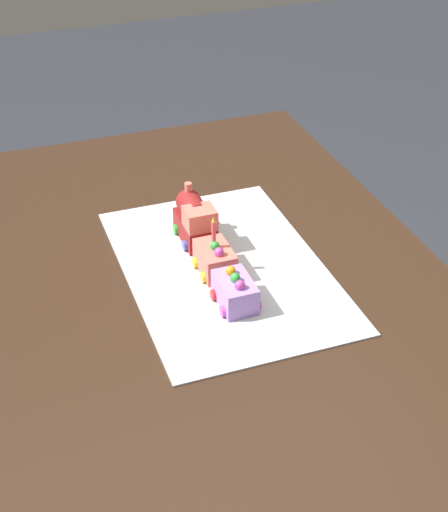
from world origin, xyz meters
TOP-DOWN VIEW (x-y plane):
  - ground_plane at (0.00, 0.00)m, footprint 8.00×8.00m
  - dining_table at (0.00, 0.00)m, footprint 1.40×1.00m
  - cake_board at (0.01, 0.06)m, footprint 0.60×0.40m
  - cake_locomotive at (-0.12, 0.03)m, footprint 0.14×0.08m
  - cake_car_tanker_coral at (0.01, 0.03)m, footprint 0.10×0.08m
  - cake_car_hopper_lavender at (0.13, 0.03)m, footprint 0.10×0.08m
  - birthday_candle at (0.01, 0.03)m, footprint 0.01×0.01m

SIDE VIEW (x-z plane):
  - ground_plane at x=0.00m, z-range 0.00..0.00m
  - dining_table at x=0.00m, z-range 0.26..1.00m
  - cake_board at x=0.01m, z-range 0.74..0.74m
  - cake_car_tanker_coral at x=0.01m, z-range 0.74..0.81m
  - cake_car_hopper_lavender at x=0.13m, z-range 0.74..0.81m
  - cake_locomotive at x=-0.12m, z-range 0.73..0.85m
  - birthday_candle at x=0.01m, z-range 0.81..0.87m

